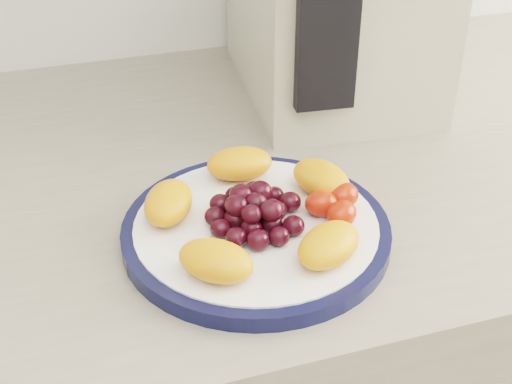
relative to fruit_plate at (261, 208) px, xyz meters
name	(u,v)px	position (x,y,z in m)	size (l,w,h in m)	color
plate_rim	(256,232)	(-0.01, 0.00, -0.02)	(0.24, 0.24, 0.01)	black
plate_face	(256,231)	(-0.01, 0.00, -0.02)	(0.22, 0.22, 0.02)	white
fruit_plate	(261,208)	(0.00, 0.00, 0.00)	(0.21, 0.20, 0.03)	orange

